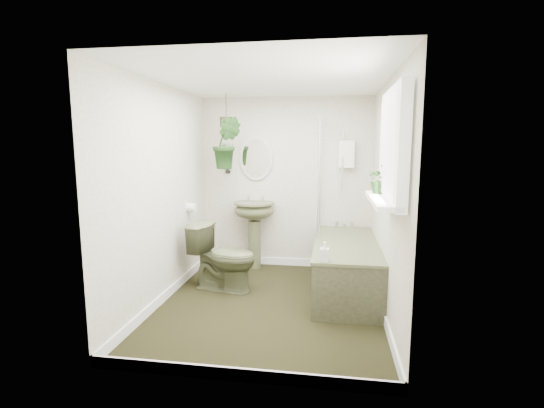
# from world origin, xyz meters

# --- Properties ---
(floor) EXTENTS (2.30, 2.80, 0.02)m
(floor) POSITION_xyz_m (0.00, 0.00, -0.01)
(floor) COLOR black
(floor) RESTS_ON ground
(ceiling) EXTENTS (2.30, 2.80, 0.02)m
(ceiling) POSITION_xyz_m (0.00, 0.00, 2.31)
(ceiling) COLOR white
(ceiling) RESTS_ON ground
(wall_back) EXTENTS (2.30, 0.02, 2.30)m
(wall_back) POSITION_xyz_m (0.00, 1.41, 1.15)
(wall_back) COLOR beige
(wall_back) RESTS_ON ground
(wall_front) EXTENTS (2.30, 0.02, 2.30)m
(wall_front) POSITION_xyz_m (0.00, -1.41, 1.15)
(wall_front) COLOR beige
(wall_front) RESTS_ON ground
(wall_left) EXTENTS (0.02, 2.80, 2.30)m
(wall_left) POSITION_xyz_m (-1.16, 0.00, 1.15)
(wall_left) COLOR beige
(wall_left) RESTS_ON ground
(wall_right) EXTENTS (0.02, 2.80, 2.30)m
(wall_right) POSITION_xyz_m (1.16, 0.00, 1.15)
(wall_right) COLOR beige
(wall_right) RESTS_ON ground
(skirting) EXTENTS (2.30, 2.80, 0.10)m
(skirting) POSITION_xyz_m (0.00, 0.00, 0.05)
(skirting) COLOR white
(skirting) RESTS_ON floor
(bathtub) EXTENTS (0.72, 1.72, 0.58)m
(bathtub) POSITION_xyz_m (0.80, 0.50, 0.29)
(bathtub) COLOR #4E5335
(bathtub) RESTS_ON floor
(bath_screen) EXTENTS (0.04, 0.72, 1.40)m
(bath_screen) POSITION_xyz_m (0.47, 0.99, 1.28)
(bath_screen) COLOR silver
(bath_screen) RESTS_ON bathtub
(shower_box) EXTENTS (0.20, 0.10, 0.35)m
(shower_box) POSITION_xyz_m (0.80, 1.34, 1.55)
(shower_box) COLOR white
(shower_box) RESTS_ON wall_back
(oval_mirror) EXTENTS (0.46, 0.03, 0.62)m
(oval_mirror) POSITION_xyz_m (-0.41, 1.37, 1.50)
(oval_mirror) COLOR beige
(oval_mirror) RESTS_ON wall_back
(wall_sconce) EXTENTS (0.04, 0.04, 0.22)m
(wall_sconce) POSITION_xyz_m (-0.81, 1.36, 1.40)
(wall_sconce) COLOR black
(wall_sconce) RESTS_ON wall_back
(toilet_roll_holder) EXTENTS (0.11, 0.11, 0.11)m
(toilet_roll_holder) POSITION_xyz_m (-1.10, 0.70, 0.90)
(toilet_roll_holder) COLOR white
(toilet_roll_holder) RESTS_ON wall_left
(window_recess) EXTENTS (0.08, 1.00, 0.90)m
(window_recess) POSITION_xyz_m (1.09, -0.70, 1.65)
(window_recess) COLOR white
(window_recess) RESTS_ON wall_right
(window_sill) EXTENTS (0.18, 1.00, 0.04)m
(window_sill) POSITION_xyz_m (1.02, -0.70, 1.23)
(window_sill) COLOR white
(window_sill) RESTS_ON wall_right
(window_blinds) EXTENTS (0.01, 0.86, 0.76)m
(window_blinds) POSITION_xyz_m (1.04, -0.70, 1.65)
(window_blinds) COLOR white
(window_blinds) RESTS_ON wall_right
(toilet) EXTENTS (0.83, 0.57, 0.78)m
(toilet) POSITION_xyz_m (-0.60, 0.37, 0.39)
(toilet) COLOR #4E5335
(toilet) RESTS_ON floor
(pedestal_sink) EXTENTS (0.64, 0.58, 0.92)m
(pedestal_sink) POSITION_xyz_m (-0.41, 1.22, 0.46)
(pedestal_sink) COLOR #4E5335
(pedestal_sink) RESTS_ON floor
(sill_plant) EXTENTS (0.25, 0.23, 0.25)m
(sill_plant) POSITION_xyz_m (1.04, -0.40, 1.37)
(sill_plant) COLOR black
(sill_plant) RESTS_ON window_sill
(hanging_plant) EXTENTS (0.38, 0.32, 0.65)m
(hanging_plant) POSITION_xyz_m (-0.70, 0.95, 1.69)
(hanging_plant) COLOR black
(hanging_plant) RESTS_ON ceiling
(soap_bottle) EXTENTS (0.09, 0.09, 0.19)m
(soap_bottle) POSITION_xyz_m (0.57, -0.29, 0.67)
(soap_bottle) COLOR black
(soap_bottle) RESTS_ON bathtub
(hanging_pot) EXTENTS (0.16, 0.16, 0.12)m
(hanging_pot) POSITION_xyz_m (-0.70, 0.95, 1.95)
(hanging_pot) COLOR black
(hanging_pot) RESTS_ON ceiling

